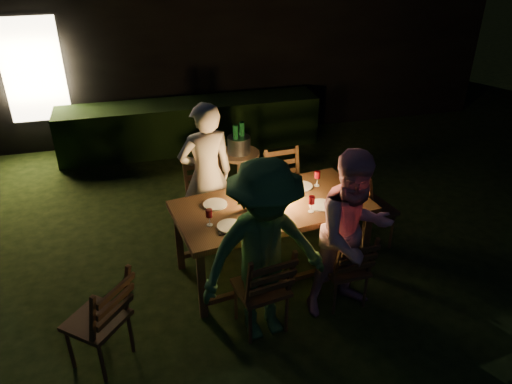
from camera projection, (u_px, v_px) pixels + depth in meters
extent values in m
plane|color=black|center=(287.00, 283.00, 5.35)|extent=(40.00, 40.00, 0.00)
cube|color=black|center=(195.00, 21.00, 9.80)|extent=(10.00, 4.00, 3.20)
cube|color=#FFE5B2|center=(33.00, 70.00, 7.64)|extent=(0.90, 0.06, 1.60)
cube|color=black|center=(191.00, 125.00, 8.21)|extent=(4.20, 0.70, 0.80)
cube|color=#482B18|center=(272.00, 207.00, 5.17)|extent=(2.13, 1.28, 0.06)
cube|color=#482B18|center=(202.00, 286.00, 4.74)|extent=(0.08, 0.08, 0.74)
cube|color=#482B18|center=(179.00, 240.00, 5.40)|extent=(0.08, 0.08, 0.74)
cube|color=#482B18|center=(365.00, 243.00, 5.36)|extent=(0.08, 0.08, 0.74)
cube|color=#482B18|center=(327.00, 206.00, 6.02)|extent=(0.08, 0.08, 0.74)
cube|color=#482B18|center=(261.00, 288.00, 4.58)|extent=(0.52, 0.50, 0.04)
cube|color=#482B18|center=(270.00, 275.00, 4.29)|extent=(0.47, 0.22, 0.53)
cube|color=#482B18|center=(345.00, 268.00, 4.91)|extent=(0.43, 0.41, 0.04)
cube|color=#482B18|center=(356.00, 257.00, 4.64)|extent=(0.41, 0.16, 0.47)
cube|color=#482B18|center=(210.00, 209.00, 5.79)|extent=(0.51, 0.49, 0.04)
cube|color=#482B18|center=(204.00, 180.00, 5.80)|extent=(0.47, 0.21, 0.53)
cube|color=#482B18|center=(287.00, 193.00, 6.13)|extent=(0.47, 0.45, 0.04)
cube|color=#482B18|center=(282.00, 166.00, 6.15)|extent=(0.45, 0.18, 0.52)
cube|color=#482B18|center=(371.00, 208.00, 5.74)|extent=(0.56, 0.57, 0.04)
cube|color=#482B18|center=(359.00, 189.00, 5.51)|extent=(0.27, 0.51, 0.57)
cube|color=#482B18|center=(97.00, 320.00, 4.21)|extent=(0.62, 0.63, 0.04)
cube|color=#482B18|center=(110.00, 301.00, 4.00)|extent=(0.41, 0.44, 0.53)
imported|color=beige|center=(206.00, 175.00, 5.64)|extent=(0.69, 0.51, 1.74)
imported|color=#E79EB6|center=(353.00, 235.00, 4.64)|extent=(0.91, 0.76, 1.70)
imported|color=#3A6F37|center=(264.00, 254.00, 4.31)|extent=(1.24, 0.83, 1.79)
cube|color=white|center=(275.00, 200.00, 5.20)|extent=(0.15, 0.15, 0.03)
cube|color=white|center=(275.00, 173.00, 5.05)|extent=(0.16, 0.16, 0.03)
cylinder|color=#FF9E3F|center=(275.00, 190.00, 5.15)|extent=(0.09, 0.09, 0.18)
cylinder|color=white|center=(215.00, 204.00, 5.14)|extent=(0.25, 0.25, 0.01)
cylinder|color=white|center=(230.00, 226.00, 4.79)|extent=(0.25, 0.25, 0.01)
cylinder|color=white|center=(301.00, 186.00, 5.48)|extent=(0.25, 0.25, 0.01)
cylinder|color=white|center=(321.00, 205.00, 5.12)|extent=(0.25, 0.25, 0.01)
cylinder|color=#0F471E|center=(250.00, 197.00, 5.00)|extent=(0.07, 0.07, 0.28)
cube|color=red|center=(272.00, 223.00, 4.84)|extent=(0.18, 0.14, 0.01)
cube|color=red|center=(333.00, 207.00, 5.09)|extent=(0.18, 0.14, 0.01)
cube|color=black|center=(226.00, 232.00, 4.70)|extent=(0.14, 0.07, 0.01)
cylinder|color=#906848|center=(239.00, 154.00, 6.53)|extent=(0.54, 0.54, 0.04)
cylinder|color=#906848|center=(240.00, 178.00, 6.70)|extent=(0.06, 0.06, 0.71)
cylinder|color=#A5A8AD|center=(239.00, 145.00, 6.46)|extent=(0.30, 0.30, 0.22)
cylinder|color=#0F471E|center=(236.00, 143.00, 6.40)|extent=(0.07, 0.07, 0.32)
cylinder|color=#0F471E|center=(242.00, 140.00, 6.48)|extent=(0.07, 0.07, 0.32)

